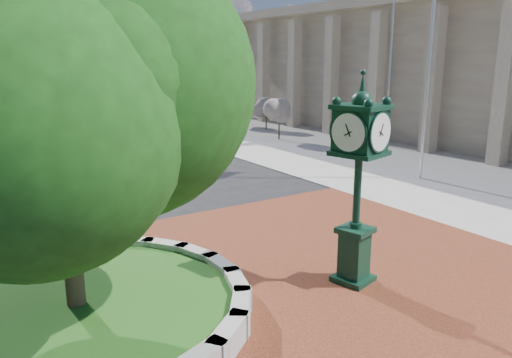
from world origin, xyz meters
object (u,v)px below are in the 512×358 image
(flagpole_b, at_px, (391,51))
(street_lamp_near, at_px, (69,57))
(post_clock, at_px, (358,173))
(parked_car, at_px, (66,110))
(street_lamp_far, at_px, (7,46))
(flagpole_a, at_px, (431,40))

(flagpole_b, xyz_separation_m, street_lamp_near, (-13.37, 17.05, -0.32))
(flagpole_b, height_order, street_lamp_near, flagpole_b)
(post_clock, xyz_separation_m, parked_car, (1.95, 36.66, -1.87))
(parked_car, relative_size, flagpole_b, 0.41)
(street_lamp_near, relative_size, street_lamp_far, 0.85)
(post_clock, distance_m, flagpole_a, 11.57)
(flagpole_a, xyz_separation_m, street_lamp_near, (-8.65, 23.39, -0.64))
(post_clock, bearing_deg, flagpole_a, 31.57)
(street_lamp_near, bearing_deg, flagpole_a, -69.70)
(parked_car, bearing_deg, flagpole_a, -77.67)
(post_clock, distance_m, flagpole_b, 18.93)
(parked_car, bearing_deg, flagpole_b, -64.81)
(flagpole_a, bearing_deg, flagpole_b, 53.33)
(post_clock, height_order, street_lamp_near, street_lamp_near)
(parked_car, xyz_separation_m, street_lamp_far, (-3.49, 3.62, 5.25))
(flagpole_b, bearing_deg, street_lamp_far, 119.29)
(post_clock, height_order, parked_car, post_clock)
(parked_car, height_order, flagpole_b, flagpole_b)
(flagpole_b, height_order, street_lamp_far, flagpole_b)
(flagpole_a, bearing_deg, parked_car, 103.76)
(flagpole_b, bearing_deg, post_clock, -139.42)
(parked_car, height_order, flagpole_a, flagpole_a)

